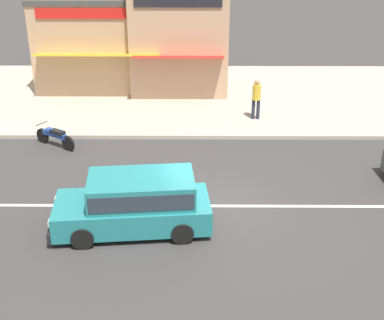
% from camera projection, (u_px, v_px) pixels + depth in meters
% --- Properties ---
extents(ground_plane, '(160.00, 160.00, 0.00)m').
position_uv_depth(ground_plane, '(210.00, 206.00, 15.97)').
color(ground_plane, '#383535').
extents(lane_centre_stripe, '(50.40, 0.14, 0.01)m').
position_uv_depth(lane_centre_stripe, '(210.00, 206.00, 15.97)').
color(lane_centre_stripe, silver).
rests_on(lane_centre_stripe, ground).
extents(kerb_strip, '(68.00, 10.00, 0.15)m').
position_uv_depth(kerb_strip, '(205.00, 96.00, 25.04)').
color(kerb_strip, '#ADA393').
rests_on(kerb_strip, ground).
extents(minivan_teal_5, '(4.47, 2.21, 1.56)m').
position_uv_depth(minivan_teal_5, '(136.00, 201.00, 14.52)').
color(minivan_teal_5, teal).
rests_on(minivan_teal_5, ground).
extents(motorcycle_1, '(1.65, 1.16, 0.80)m').
position_uv_depth(motorcycle_1, '(54.00, 136.00, 19.78)').
color(motorcycle_1, black).
rests_on(motorcycle_1, ground).
extents(pedestrian_near_clock, '(0.34, 0.34, 1.69)m').
position_uv_depth(pedestrian_near_clock, '(256.00, 96.00, 21.74)').
color(pedestrian_near_clock, '#232838').
rests_on(pedestrian_near_clock, kerb_strip).
extents(shopfront_corner_warung, '(6.26, 6.11, 4.32)m').
position_uv_depth(shopfront_corner_warung, '(107.00, 37.00, 26.18)').
color(shopfront_corner_warung, tan).
rests_on(shopfront_corner_warung, kerb_strip).
extents(shopfront_mid_block, '(4.49, 5.31, 4.87)m').
position_uv_depth(shopfront_mid_block, '(180.00, 35.00, 25.36)').
color(shopfront_mid_block, tan).
rests_on(shopfront_mid_block, kerb_strip).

